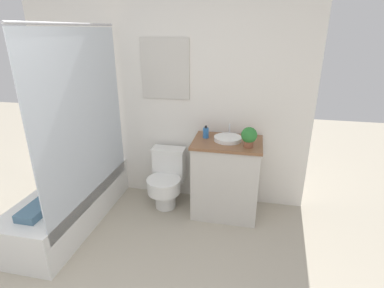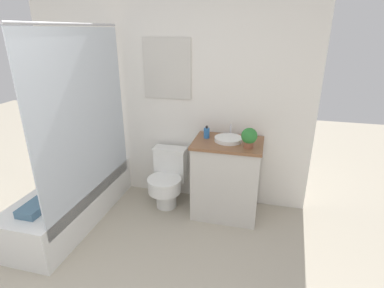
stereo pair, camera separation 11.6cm
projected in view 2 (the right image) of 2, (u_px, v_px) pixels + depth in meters
wall_back at (167, 93)px, 3.37m from camera, size 3.22×0.07×2.50m
shower_area at (74, 196)px, 3.17m from camera, size 0.59×1.58×1.98m
toilet at (167, 178)px, 3.43m from camera, size 0.38×0.51×0.66m
vanity at (226, 178)px, 3.23m from camera, size 0.71×0.53×0.85m
sink at (228, 139)px, 3.09m from camera, size 0.29×0.32×0.13m
soap_bottle at (207, 133)px, 3.16m from camera, size 0.06×0.06×0.13m
potted_plant at (249, 137)px, 2.88m from camera, size 0.16×0.16×0.20m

